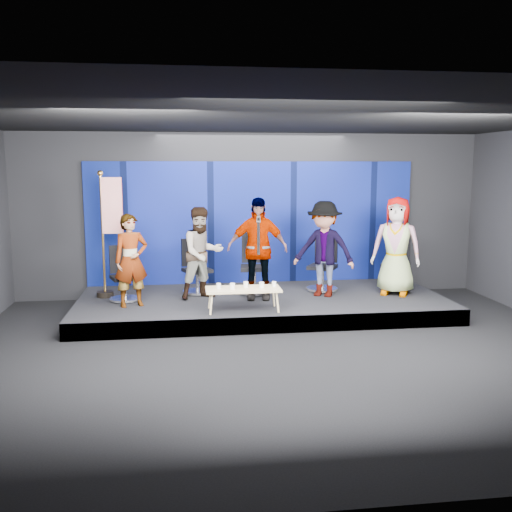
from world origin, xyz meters
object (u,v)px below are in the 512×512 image
object	(u,v)px
panelist_c	(257,249)
chair_d	(323,272)
panelist_b	(202,253)
flag_stand	(109,231)
chair_a	(124,283)
mug_a	(219,286)
mug_d	(262,285)
panelist_a	(131,260)
panelist_d	(324,249)
panelist_e	(396,246)
mug_b	(232,286)
mug_e	(274,284)
chair_e	(396,270)
mug_c	(246,284)
chair_c	(254,273)
chair_b	(196,275)
coffee_table	(243,290)

from	to	relation	value
panelist_c	chair_d	xyz separation A→B (m)	(1.43, 0.56, -0.59)
panelist_b	flag_stand	bearing A→B (deg)	146.05
chair_d	flag_stand	xyz separation A→B (m)	(-4.21, -0.03, 0.91)
chair_a	mug_a	bearing A→B (deg)	-50.03
chair_d	mug_d	xyz separation A→B (m)	(-1.47, -1.44, 0.08)
panelist_b	mug_d	world-z (taller)	panelist_b
panelist_c	chair_d	world-z (taller)	panelist_c
chair_a	panelist_a	size ratio (longest dim) A/B	0.62
panelist_d	mug_d	xyz separation A→B (m)	(-1.35, -0.94, -0.47)
chair_d	panelist_e	distance (m)	1.54
mug_a	panelist_c	bearing A→B (deg)	46.14
mug_b	mug_e	world-z (taller)	mug_b
chair_e	mug_d	distance (m)	3.29
panelist_d	panelist_e	world-z (taller)	panelist_e
mug_b	mug_e	distance (m)	0.75
chair_e	chair_d	bearing A→B (deg)	-153.15
panelist_b	panelist_e	distance (m)	3.78
chair_a	mug_d	bearing A→B (deg)	-42.69
mug_c	mug_d	bearing A→B (deg)	-17.53
chair_d	mug_a	xyz separation A→B (m)	(-2.22, -1.39, 0.07)
mug_c	flag_stand	bearing A→B (deg)	151.79
chair_e	panelist_b	bearing A→B (deg)	-145.95
panelist_a	chair_c	world-z (taller)	panelist_a
mug_d	mug_e	world-z (taller)	mug_d
chair_a	chair_b	size ratio (longest dim) A/B	0.95
chair_c	chair_d	world-z (taller)	chair_c
chair_a	panelist_e	bearing A→B (deg)	-20.97
chair_d	mug_d	bearing A→B (deg)	-105.10
chair_b	panelist_e	distance (m)	3.98
panelist_a	chair_d	xyz separation A→B (m)	(3.74, 0.83, -0.46)
panelist_b	chair_d	xyz separation A→B (m)	(2.46, 0.40, -0.50)
chair_a	mug_b	bearing A→B (deg)	-48.94
chair_c	mug_c	world-z (taller)	chair_c
mug_d	mug_e	bearing A→B (deg)	15.04
panelist_d	coffee_table	bearing A→B (deg)	-120.32
panelist_a	chair_b	world-z (taller)	panelist_a
chair_d	mug_c	xyz separation A→B (m)	(-1.74, -1.35, 0.08)
panelist_b	panelist_e	xyz separation A→B (m)	(3.78, -0.14, 0.09)
chair_c	mug_d	xyz separation A→B (m)	(-0.05, -1.38, 0.06)
panelist_e	mug_a	distance (m)	3.67
panelist_a	mug_d	world-z (taller)	panelist_a
chair_d	panelist_d	bearing A→B (deg)	-72.74
chair_a	mug_b	xyz separation A→B (m)	(1.94, -1.12, 0.11)
mug_e	flag_stand	distance (m)	3.37
panelist_d	flag_stand	distance (m)	4.13
chair_e	mug_b	distance (m)	3.78
panelist_a	chair_d	bearing A→B (deg)	-6.58
chair_c	chair_e	xyz separation A→B (m)	(2.94, -0.01, -0.00)
chair_c	panelist_c	size ratio (longest dim) A/B	0.62
panelist_b	panelist_d	bearing A→B (deg)	-24.28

